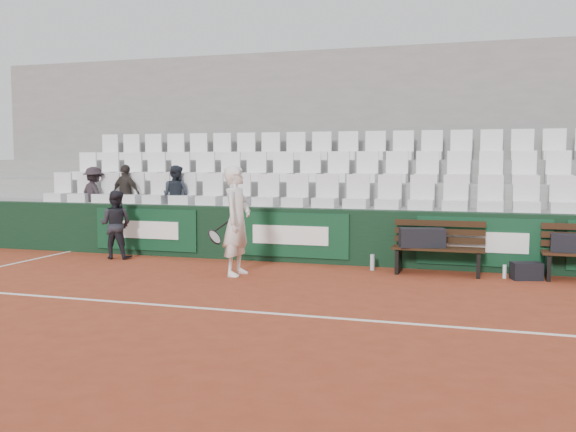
% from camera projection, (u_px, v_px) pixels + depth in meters
% --- Properties ---
extents(ground, '(80.00, 80.00, 0.00)m').
position_uv_depth(ground, '(217.00, 310.00, 8.15)').
color(ground, '#943A21').
rests_on(ground, ground).
extents(court_baseline, '(18.00, 0.06, 0.01)m').
position_uv_depth(court_baseline, '(217.00, 309.00, 8.15)').
color(court_baseline, white).
rests_on(court_baseline, ground).
extents(back_barrier, '(18.00, 0.34, 1.00)m').
position_uv_depth(back_barrier, '(307.00, 235.00, 11.88)').
color(back_barrier, black).
rests_on(back_barrier, ground).
extents(grandstand_tier_front, '(18.00, 0.95, 1.00)m').
position_uv_depth(grandstand_tier_front, '(312.00, 232.00, 12.50)').
color(grandstand_tier_front, '#959593').
rests_on(grandstand_tier_front, ground).
extents(grandstand_tier_mid, '(18.00, 0.95, 1.45)m').
position_uv_depth(grandstand_tier_mid, '(324.00, 216.00, 13.39)').
color(grandstand_tier_mid, '#959592').
rests_on(grandstand_tier_mid, ground).
extents(grandstand_tier_back, '(18.00, 0.95, 1.90)m').
position_uv_depth(grandstand_tier_back, '(335.00, 203.00, 14.27)').
color(grandstand_tier_back, gray).
rests_on(grandstand_tier_back, ground).
extents(grandstand_rear_wall, '(18.00, 0.30, 4.40)m').
position_uv_depth(grandstand_rear_wall, '(341.00, 147.00, 14.75)').
color(grandstand_rear_wall, gray).
rests_on(grandstand_rear_wall, ground).
extents(seat_row_front, '(11.90, 0.44, 0.63)m').
position_uv_depth(seat_row_front, '(310.00, 190.00, 12.26)').
color(seat_row_front, white).
rests_on(seat_row_front, grandstand_tier_front).
extents(seat_row_mid, '(11.90, 0.44, 0.63)m').
position_uv_depth(seat_row_mid, '(322.00, 166.00, 13.13)').
color(seat_row_mid, white).
rests_on(seat_row_mid, grandstand_tier_mid).
extents(seat_row_back, '(11.90, 0.44, 0.63)m').
position_uv_depth(seat_row_back, '(333.00, 145.00, 13.99)').
color(seat_row_back, white).
rests_on(seat_row_back, grandstand_tier_back).
extents(bench_left, '(1.50, 0.56, 0.45)m').
position_uv_depth(bench_left, '(438.00, 261.00, 10.65)').
color(bench_left, black).
rests_on(bench_left, ground).
extents(sports_bag_left, '(0.80, 0.51, 0.32)m').
position_uv_depth(sports_bag_left, '(422.00, 238.00, 10.67)').
color(sports_bag_left, black).
rests_on(sports_bag_left, bench_left).
extents(sports_bag_right, '(0.63, 0.32, 0.28)m').
position_uv_depth(sports_bag_right, '(572.00, 243.00, 10.08)').
color(sports_bag_right, black).
rests_on(sports_bag_right, bench_right).
extents(sports_bag_ground, '(0.52, 0.40, 0.28)m').
position_uv_depth(sports_bag_ground, '(526.00, 271.00, 10.17)').
color(sports_bag_ground, black).
rests_on(sports_bag_ground, ground).
extents(water_bottle_near, '(0.08, 0.08, 0.28)m').
position_uv_depth(water_bottle_near, '(372.00, 262.00, 11.04)').
color(water_bottle_near, '#ACBEC3').
rests_on(water_bottle_near, ground).
extents(water_bottle_far, '(0.06, 0.06, 0.22)m').
position_uv_depth(water_bottle_far, '(505.00, 272.00, 10.29)').
color(water_bottle_far, silver).
rests_on(water_bottle_far, ground).
extents(tennis_player, '(0.72, 0.67, 1.80)m').
position_uv_depth(tennis_player, '(237.00, 221.00, 10.51)').
color(tennis_player, white).
rests_on(tennis_player, ground).
extents(ball_kid, '(0.69, 0.57, 1.32)m').
position_uv_depth(ball_kid, '(116.00, 225.00, 12.33)').
color(ball_kid, black).
rests_on(ball_kid, ground).
extents(spectator_a, '(0.89, 0.72, 1.20)m').
position_uv_depth(spectator_a, '(93.00, 174.00, 13.72)').
color(spectator_a, black).
rests_on(spectator_a, grandstand_tier_front).
extents(spectator_b, '(0.78, 0.44, 1.25)m').
position_uv_depth(spectator_b, '(126.00, 173.00, 13.49)').
color(spectator_b, '#2D2824').
rests_on(spectator_b, grandstand_tier_front).
extents(spectator_c, '(0.65, 0.53, 1.24)m').
position_uv_depth(spectator_c, '(175.00, 174.00, 13.14)').
color(spectator_c, '#212731').
rests_on(spectator_c, grandstand_tier_front).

